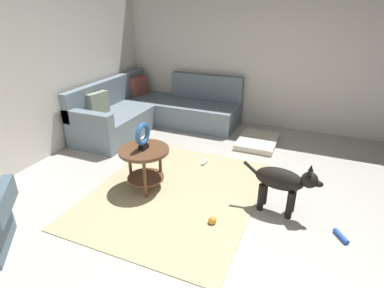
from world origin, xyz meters
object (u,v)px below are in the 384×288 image
Objects in this scene: dog_toy_ball at (212,220)px; sectional_couch at (153,112)px; dog at (283,182)px; torus_sculpture at (143,135)px; side_table at (144,158)px; dog_toy_bone at (205,162)px; dog_toy_rope at (341,236)px; dog_bed_mat at (258,141)px.

sectional_couch is at bearing 41.32° from dog_toy_ball.
dog is 9.77× the size of dog_toy_ball.
sectional_couch is at bearing 26.78° from torus_sculpture.
side_table is 1.61m from dog.
dog is at bearing -121.52° from dog_toy_bone.
dog is 0.75m from dog_toy_rope.
dog is (-1.70, -0.60, 0.33)m from dog_bed_mat.
dog_bed_mat reaches higher than dog_toy_bone.
dog_toy_ball is (-0.34, -0.99, -0.67)m from torus_sculpture.
dog_bed_mat is 4.44× the size of dog_toy_bone.
dog_toy_bone is (-0.99, -1.39, -0.26)m from sectional_couch.
torus_sculpture reaches higher than dog_toy_ball.
dog_toy_ball is 0.48× the size of dog_toy_bone.
dog_bed_mat is 4.13× the size of dog_toy_rope.
sectional_couch is at bearing -118.08° from dog.
sectional_couch reaches higher than torus_sculpture.
dog_toy_ball is at bearing -138.68° from sectional_couch.
sectional_couch reaches higher than dog.
dog_bed_mat is 1.83m from dog.
dog_toy_ball is (-2.20, -1.93, -0.25)m from sectional_couch.
torus_sculpture is 1.81× the size of dog_toy_bone.
side_table is (-1.86, -0.94, 0.13)m from sectional_couch.
dog is at bearing -50.90° from dog_toy_ball.
dog_bed_mat is 2.19m from dog_toy_ball.
dog_toy_rope is at bearing -117.22° from dog_toy_bone.
sectional_couch is at bearing 58.93° from dog_toy_rope.
sectional_couch reaches higher than side_table.
dog_toy_ball is at bearing -108.68° from torus_sculpture.
dog is (0.16, -1.60, -0.04)m from side_table.
sectional_couch is at bearing 89.84° from dog_bed_mat.
dog_bed_mat reaches higher than dog_toy_rope.
dog_toy_bone is at bearing 62.78° from dog_toy_rope.
torus_sculpture reaches higher than dog_toy_rope.
dog is at bearing -84.26° from torus_sculpture.
sectional_couch is 2.81× the size of dog_bed_mat.
dog_toy_rope is at bearing 77.31° from dog.
dog_toy_ball reaches higher than dog_toy_rope.
dog_toy_ball is (-0.34, -0.99, -0.37)m from side_table.
sectional_couch is 2.65× the size of dog.
dog reaches higher than dog_bed_mat.
side_table is at bearing 152.68° from dog_toy_bone.
dog_toy_rope is at bearing -76.91° from dog_toy_ball.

